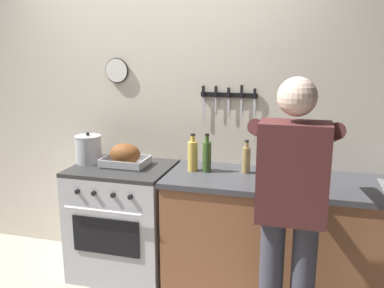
# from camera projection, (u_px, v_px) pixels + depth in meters

# --- Properties ---
(wall_back) EXTENTS (6.00, 0.13, 2.60)m
(wall_back) POSITION_uv_depth(u_px,v_px,m) (163.00, 110.00, 3.42)
(wall_back) COLOR beige
(wall_back) RESTS_ON ground
(counter_block) EXTENTS (2.03, 0.65, 0.90)m
(counter_block) POSITION_uv_depth(u_px,v_px,m) (307.00, 240.00, 2.96)
(counter_block) COLOR brown
(counter_block) RESTS_ON ground
(stove) EXTENTS (0.76, 0.67, 0.90)m
(stove) POSITION_uv_depth(u_px,v_px,m) (124.00, 220.00, 3.34)
(stove) COLOR #BCBCC1
(stove) RESTS_ON ground
(person_cook) EXTENTS (0.51, 0.63, 1.66)m
(person_cook) POSITION_uv_depth(u_px,v_px,m) (291.00, 204.00, 2.32)
(person_cook) COLOR #383842
(person_cook) RESTS_ON ground
(roasting_pan) EXTENTS (0.35, 0.26, 0.18)m
(roasting_pan) POSITION_uv_depth(u_px,v_px,m) (125.00, 156.00, 3.23)
(roasting_pan) COLOR #B7B7BC
(roasting_pan) RESTS_ON stove
(stock_pot) EXTENTS (0.21, 0.21, 0.25)m
(stock_pot) POSITION_uv_depth(u_px,v_px,m) (89.00, 149.00, 3.31)
(stock_pot) COLOR #B7B7BC
(stock_pot) RESTS_ON stove
(cutting_board) EXTENTS (0.36, 0.24, 0.02)m
(cutting_board) POSITION_uv_depth(u_px,v_px,m) (289.00, 182.00, 2.82)
(cutting_board) COLOR tan
(cutting_board) RESTS_ON counter_block
(bottle_cooking_oil) EXTENTS (0.08, 0.08, 0.29)m
(bottle_cooking_oil) POSITION_uv_depth(u_px,v_px,m) (193.00, 155.00, 3.09)
(bottle_cooking_oil) COLOR gold
(bottle_cooking_oil) RESTS_ON counter_block
(bottle_vinegar) EXTENTS (0.06, 0.06, 0.25)m
(bottle_vinegar) POSITION_uv_depth(u_px,v_px,m) (246.00, 159.00, 3.04)
(bottle_vinegar) COLOR #997F4C
(bottle_vinegar) RESTS_ON counter_block
(bottle_dish_soap) EXTENTS (0.07, 0.07, 0.21)m
(bottle_dish_soap) POSITION_uv_depth(u_px,v_px,m) (289.00, 161.00, 3.07)
(bottle_dish_soap) COLOR #338CCC
(bottle_dish_soap) RESTS_ON counter_block
(bottle_olive_oil) EXTENTS (0.07, 0.07, 0.29)m
(bottle_olive_oil) POSITION_uv_depth(u_px,v_px,m) (207.00, 156.00, 3.07)
(bottle_olive_oil) COLOR #385623
(bottle_olive_oil) RESTS_ON counter_block
(bottle_soy_sauce) EXTENTS (0.05, 0.05, 0.23)m
(bottle_soy_sauce) POSITION_uv_depth(u_px,v_px,m) (261.00, 156.00, 3.16)
(bottle_soy_sauce) COLOR black
(bottle_soy_sauce) RESTS_ON counter_block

